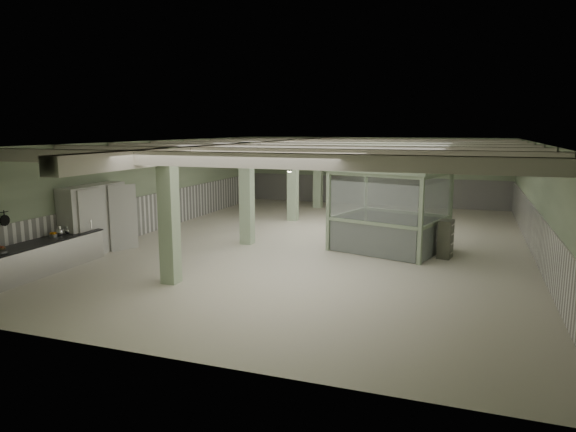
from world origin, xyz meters
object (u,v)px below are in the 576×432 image
(filing_cabinet, at_px, (446,239))
(walkin_cooler, at_px, (94,218))
(prep_counter, at_px, (24,262))
(guard_booth, at_px, (390,195))

(filing_cabinet, bearing_deg, walkin_cooler, -153.16)
(prep_counter, bearing_deg, walkin_cooler, 91.60)
(prep_counter, distance_m, walkin_cooler, 3.09)
(walkin_cooler, relative_size, guard_booth, 0.62)
(guard_booth, distance_m, filing_cabinet, 2.32)
(walkin_cooler, xyz_separation_m, filing_cabinet, (10.90, 3.23, -0.56))
(walkin_cooler, bearing_deg, prep_counter, -88.40)
(walkin_cooler, relative_size, filing_cabinet, 2.09)
(prep_counter, height_order, guard_booth, guard_booth)
(prep_counter, bearing_deg, filing_cabinet, 29.95)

